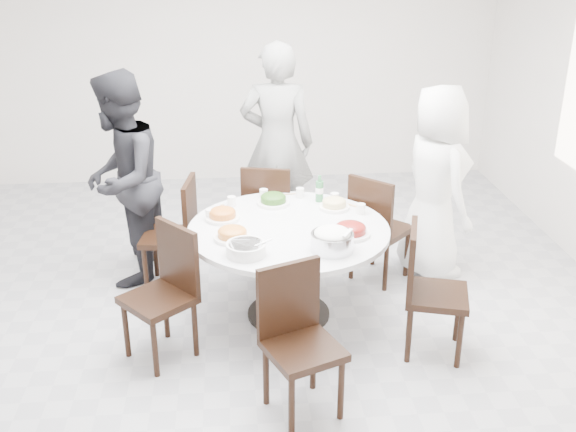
{
  "coord_description": "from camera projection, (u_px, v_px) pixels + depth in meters",
  "views": [
    {
      "loc": [
        -0.11,
        -4.79,
        2.77
      ],
      "look_at": [
        0.3,
        -0.2,
        0.82
      ],
      "focal_mm": 42.0,
      "sensor_mm": 36.0,
      "label": 1
    }
  ],
  "objects": [
    {
      "name": "beverage_bottle",
      "position": [
        319.0,
        188.0,
        5.43
      ],
      "size": [
        0.06,
        0.06,
        0.22
      ],
      "primitive_type": "cylinder",
      "color": "#2B6C3B",
      "rests_on": "dining_table"
    },
    {
      "name": "wall_front",
      "position": [
        272.0,
        389.0,
        2.19
      ],
      "size": [
        6.0,
        0.01,
        2.8
      ],
      "primitive_type": "cube",
      "color": "silver",
      "rests_on": "ground"
    },
    {
      "name": "dish_orange",
      "position": [
        222.0,
        215.0,
        5.11
      ],
      "size": [
        0.26,
        0.26,
        0.07
      ],
      "primitive_type": "cylinder",
      "color": "white",
      "rests_on": "dining_table"
    },
    {
      "name": "diner_left",
      "position": [
        122.0,
        180.0,
        5.53
      ],
      "size": [
        0.8,
        0.96,
        1.78
      ],
      "primitive_type": "imported",
      "rotation": [
        0.0,
        0.0,
        4.56
      ],
      "color": "black",
      "rests_on": "floor"
    },
    {
      "name": "floor",
      "position": [
        249.0,
        300.0,
        5.48
      ],
      "size": [
        6.0,
        6.0,
        0.01
      ],
      "primitive_type": "cube",
      "color": "#A5A5AA",
      "rests_on": "ground"
    },
    {
      "name": "chair_n",
      "position": [
        269.0,
        213.0,
        5.97
      ],
      "size": [
        0.5,
        0.5,
        0.95
      ],
      "primitive_type": "cube",
      "rotation": [
        0.0,
        0.0,
        2.93
      ],
      "color": "black",
      "rests_on": "floor"
    },
    {
      "name": "tea_cups",
      "position": [
        282.0,
        191.0,
        5.57
      ],
      "size": [
        0.07,
        0.07,
        0.08
      ],
      "primitive_type": "cylinder",
      "color": "white",
      "rests_on": "dining_table"
    },
    {
      "name": "chair_se",
      "position": [
        437.0,
        292.0,
        4.65
      ],
      "size": [
        0.52,
        0.52,
        0.95
      ],
      "primitive_type": "cube",
      "rotation": [
        0.0,
        0.0,
        7.57
      ],
      "color": "black",
      "rests_on": "floor"
    },
    {
      "name": "chair_s",
      "position": [
        303.0,
        346.0,
        4.04
      ],
      "size": [
        0.55,
        0.55,
        0.95
      ],
      "primitive_type": "cube",
      "rotation": [
        0.0,
        0.0,
        6.68
      ],
      "color": "black",
      "rests_on": "floor"
    },
    {
      "name": "dish_tofu",
      "position": [
        232.0,
        235.0,
        4.78
      ],
      "size": [
        0.27,
        0.27,
        0.07
      ],
      "primitive_type": "cylinder",
      "color": "white",
      "rests_on": "dining_table"
    },
    {
      "name": "chopsticks",
      "position": [
        282.0,
        195.0,
        5.58
      ],
      "size": [
        0.24,
        0.04,
        0.01
      ],
      "primitive_type": null,
      "color": "tan",
      "rests_on": "dining_table"
    },
    {
      "name": "chair_nw",
      "position": [
        169.0,
        234.0,
        5.54
      ],
      "size": [
        0.48,
        0.48,
        0.95
      ],
      "primitive_type": "cube",
      "rotation": [
        0.0,
        0.0,
        4.57
      ],
      "color": "black",
      "rests_on": "floor"
    },
    {
      "name": "wall_back",
      "position": [
        236.0,
        62.0,
        7.69
      ],
      "size": [
        6.0,
        0.01,
        2.8
      ],
      "primitive_type": "cube",
      "color": "silver",
      "rests_on": "ground"
    },
    {
      "name": "chair_sw",
      "position": [
        158.0,
        297.0,
        4.59
      ],
      "size": [
        0.59,
        0.59,
        0.95
      ],
      "primitive_type": "cube",
      "rotation": [
        0.0,
        0.0,
        5.42
      ],
      "color": "black",
      "rests_on": "floor"
    },
    {
      "name": "chair_ne",
      "position": [
        381.0,
        227.0,
        5.68
      ],
      "size": [
        0.59,
        0.59,
        0.95
      ],
      "primitive_type": "cube",
      "rotation": [
        0.0,
        0.0,
        2.36
      ],
      "color": "black",
      "rests_on": "floor"
    },
    {
      "name": "dish_greens",
      "position": [
        273.0,
        200.0,
        5.4
      ],
      "size": [
        0.26,
        0.26,
        0.07
      ],
      "primitive_type": "cylinder",
      "color": "white",
      "rests_on": "dining_table"
    },
    {
      "name": "rice_bowl",
      "position": [
        332.0,
        242.0,
        4.6
      ],
      "size": [
        0.3,
        0.3,
        0.13
      ],
      "primitive_type": "cylinder",
      "color": "silver",
      "rests_on": "dining_table"
    },
    {
      "name": "diner_middle",
      "position": [
        277.0,
        143.0,
        6.29
      ],
      "size": [
        0.75,
        0.54,
        1.89
      ],
      "primitive_type": "imported",
      "rotation": [
        0.0,
        0.0,
        3.0
      ],
      "color": "black",
      "rests_on": "floor"
    },
    {
      "name": "dish_redbrown",
      "position": [
        350.0,
        231.0,
        4.85
      ],
      "size": [
        0.29,
        0.29,
        0.07
      ],
      "primitive_type": "cylinder",
      "color": "white",
      "rests_on": "dining_table"
    },
    {
      "name": "diner_right",
      "position": [
        435.0,
        183.0,
        5.65
      ],
      "size": [
        0.71,
        0.92,
        1.66
      ],
      "primitive_type": "imported",
      "rotation": [
        0.0,
        0.0,
        1.82
      ],
      "color": "white",
      "rests_on": "floor"
    },
    {
      "name": "soup_bowl",
      "position": [
        246.0,
        249.0,
        4.55
      ],
      "size": [
        0.27,
        0.27,
        0.08
      ],
      "primitive_type": "cylinder",
      "color": "white",
      "rests_on": "dining_table"
    },
    {
      "name": "dining_table",
      "position": [
        289.0,
        272.0,
        5.14
      ],
      "size": [
        1.5,
        1.5,
        0.75
      ],
      "primitive_type": "cylinder",
      "color": "silver",
      "rests_on": "floor"
    },
    {
      "name": "dish_pale",
      "position": [
        334.0,
        205.0,
        5.31
      ],
      "size": [
        0.24,
        0.24,
        0.06
      ],
      "primitive_type": "cylinder",
      "color": "white",
      "rests_on": "dining_table"
    }
  ]
}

